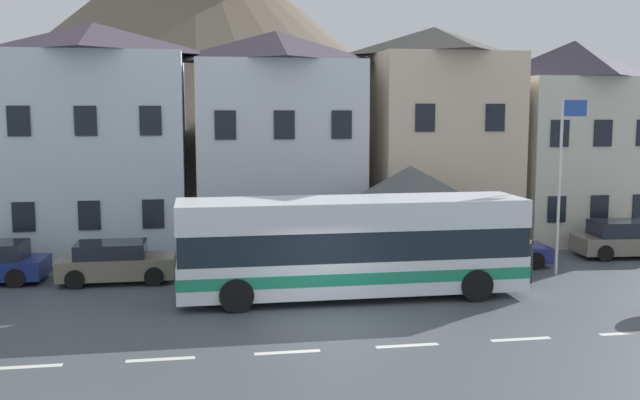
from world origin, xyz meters
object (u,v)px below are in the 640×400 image
(townhouse_04, at_px, (571,141))
(parked_car_01, at_px, (493,249))
(flagpole, at_px, (562,172))
(townhouse_03, at_px, (432,135))
(townhouse_01, at_px, (97,139))
(pedestrian_03, at_px, (521,250))
(townhouse_02, at_px, (276,140))
(transit_bus, at_px, (352,248))
(pedestrian_00, at_px, (528,257))
(pedestrian_02, at_px, (494,251))
(parked_car_00, at_px, (116,262))
(public_bench, at_px, (437,241))
(pedestrian_01, at_px, (442,254))
(parked_car_02, at_px, (628,239))
(bus_shelter, at_px, (410,184))
(hilltop_castle, at_px, (197,55))

(townhouse_04, xyz_separation_m, parked_car_01, (-5.68, -4.91, -3.82))
(flagpole, bearing_deg, townhouse_03, 106.18)
(townhouse_01, distance_m, pedestrian_03, 17.17)
(townhouse_02, height_order, transit_bus, townhouse_02)
(townhouse_02, xyz_separation_m, pedestrian_00, (7.64, -8.13, -3.67))
(townhouse_02, relative_size, pedestrian_02, 5.60)
(parked_car_00, distance_m, public_bench, 12.77)
(transit_bus, height_order, pedestrian_01, transit_bus)
(townhouse_02, relative_size, pedestrian_00, 6.05)
(parked_car_00, height_order, parked_car_02, parked_car_02)
(parked_car_00, bearing_deg, pedestrian_01, -5.59)
(pedestrian_02, bearing_deg, parked_car_02, 18.32)
(townhouse_01, distance_m, pedestrian_02, 16.29)
(townhouse_02, distance_m, townhouse_03, 7.09)
(public_bench, bearing_deg, flagpole, -56.35)
(bus_shelter, relative_size, parked_car_01, 0.91)
(transit_bus, relative_size, pedestrian_01, 7.12)
(parked_car_01, relative_size, pedestrian_00, 2.74)
(parked_car_00, height_order, pedestrian_00, pedestrian_00)
(townhouse_04, bearing_deg, pedestrian_03, -129.38)
(townhouse_03, xyz_separation_m, townhouse_04, (6.21, -0.89, -0.29))
(pedestrian_00, bearing_deg, flagpole, 31.28)
(townhouse_02, relative_size, townhouse_04, 1.03)
(bus_shelter, relative_size, pedestrian_03, 2.49)
(hilltop_castle, distance_m, pedestrian_02, 28.60)
(townhouse_01, bearing_deg, townhouse_03, 2.15)
(pedestrian_01, bearing_deg, public_bench, 73.74)
(townhouse_01, relative_size, transit_bus, 0.86)
(parked_car_02, bearing_deg, pedestrian_01, -160.73)
(townhouse_01, xyz_separation_m, hilltop_castle, (4.09, 18.48, 4.76))
(townhouse_03, height_order, townhouse_04, townhouse_03)
(transit_bus, relative_size, pedestrian_03, 7.16)
(townhouse_03, bearing_deg, flagpole, -73.82)
(pedestrian_02, relative_size, pedestrian_03, 1.08)
(hilltop_castle, bearing_deg, parked_car_00, -96.83)
(townhouse_04, relative_size, pedestrian_01, 5.85)
(townhouse_04, height_order, hilltop_castle, hilltop_castle)
(parked_car_00, height_order, pedestrian_03, pedestrian_03)
(pedestrian_00, bearing_deg, townhouse_03, 93.79)
(townhouse_04, height_order, pedestrian_02, townhouse_04)
(transit_bus, bearing_deg, townhouse_03, 58.93)
(flagpole, bearing_deg, pedestrian_03, 165.96)
(townhouse_03, relative_size, hilltop_castle, 0.22)
(townhouse_03, distance_m, bus_shelter, 5.92)
(townhouse_04, distance_m, pedestrian_03, 9.07)
(townhouse_02, xyz_separation_m, townhouse_04, (13.28, -0.36, -0.12))
(townhouse_04, relative_size, parked_car_02, 2.01)
(parked_car_01, distance_m, pedestrian_00, 2.88)
(pedestrian_01, relative_size, pedestrian_03, 1.01)
(parked_car_02, xyz_separation_m, pedestrian_03, (-5.58, -2.14, 0.14))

